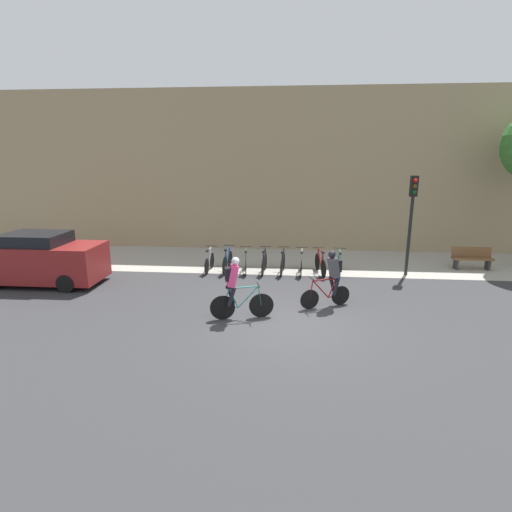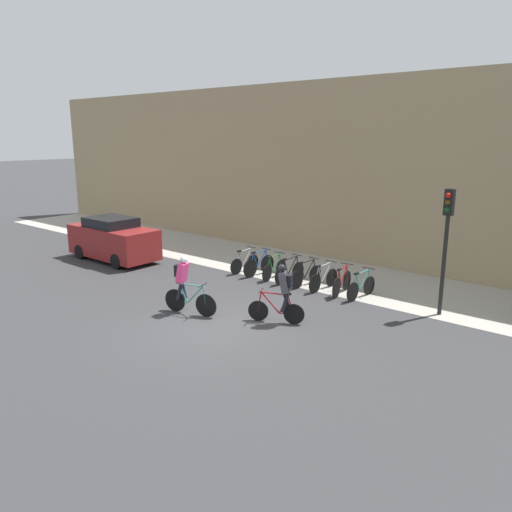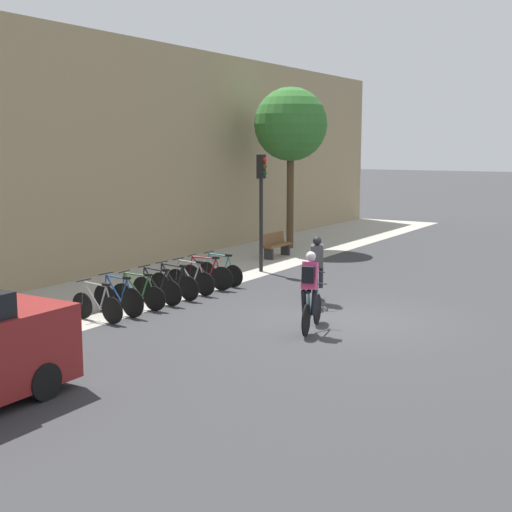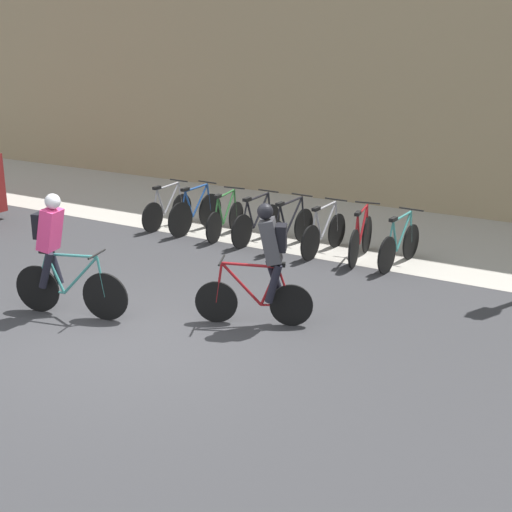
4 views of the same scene
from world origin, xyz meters
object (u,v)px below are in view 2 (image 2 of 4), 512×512
object	(u,v)px
parked_bike_6	(342,282)
parked_bike_7	(361,287)
parked_bike_1	(259,265)
traffic_light_pole	(447,229)
cyclist_pink	(185,283)
cyclist_grey	(282,292)
parked_bike_5	(323,279)
parked_bike_3	(290,272)
parked_bike_4	(306,275)
parked_bike_2	(274,269)
parked_car	(113,240)
parked_bike_0	(245,263)

from	to	relation	value
parked_bike_6	parked_bike_7	size ratio (longest dim) A/B	1.02
parked_bike_1	traffic_light_pole	xyz separation A→B (m)	(6.94, 0.12, 2.19)
cyclist_pink	cyclist_grey	xyz separation A→B (m)	(2.75, 1.21, 0.00)
parked_bike_5	parked_bike_3	bearing A→B (deg)	179.99
parked_bike_7	parked_bike_4	bearing A→B (deg)	-179.99
parked_bike_2	parked_car	size ratio (longest dim) A/B	0.37
parked_bike_3	parked_bike_7	bearing A→B (deg)	-0.00
traffic_light_pole	parked_car	size ratio (longest dim) A/B	0.88
parked_bike_2	parked_bike_1	bearing A→B (deg)	179.87
parked_bike_6	parked_bike_7	world-z (taller)	parked_bike_6
parked_bike_3	traffic_light_pole	size ratio (longest dim) A/B	0.44
parked_bike_0	cyclist_pink	bearing A→B (deg)	-70.06
parked_bike_0	parked_bike_6	size ratio (longest dim) A/B	0.95
parked_bike_7	parked_bike_5	bearing A→B (deg)	-179.99
parked_bike_3	parked_bike_6	distance (m)	2.19
parked_bike_3	parked_bike_5	xyz separation A→B (m)	(1.46, -0.00, -0.00)
cyclist_grey	parked_car	size ratio (longest dim) A/B	0.41
parked_bike_2	parked_bike_7	distance (m)	3.64
parked_bike_3	parked_bike_4	world-z (taller)	same
parked_bike_2	parked_bike_7	size ratio (longest dim) A/B	0.97
parked_bike_7	parked_car	distance (m)	10.96
parked_bike_4	parked_bike_7	size ratio (longest dim) A/B	1.03
parked_bike_3	parked_car	xyz separation A→B (m)	(-7.83, -2.12, 0.50)
parked_bike_1	parked_bike_6	xyz separation A→B (m)	(3.65, -0.00, -0.01)
parked_bike_0	parked_bike_4	size ratio (longest dim) A/B	0.94
parked_bike_0	parked_bike_1	size ratio (longest dim) A/B	0.96
cyclist_grey	parked_bike_2	xyz separation A→B (m)	(-2.99, 3.47, -0.56)
parked_bike_0	parked_bike_1	xyz separation A→B (m)	(0.73, 0.00, 0.03)
parked_bike_2	parked_bike_5	distance (m)	2.19
cyclist_pink	cyclist_grey	world-z (taller)	cyclist_pink
parked_bike_5	parked_bike_2	bearing A→B (deg)	180.00
parked_bike_0	parked_bike_7	bearing A→B (deg)	-0.00
parked_bike_6	parked_bike_2	bearing A→B (deg)	-179.99
parked_bike_2	parked_bike_6	bearing A→B (deg)	0.01
parked_bike_1	cyclist_grey	bearing A→B (deg)	-43.05
traffic_light_pole	parked_car	world-z (taller)	traffic_light_pole
cyclist_pink	parked_bike_5	distance (m)	5.10
parked_bike_2	traffic_light_pole	distance (m)	6.60
cyclist_pink	parked_bike_4	bearing A→B (deg)	75.46
parked_bike_2	parked_car	world-z (taller)	parked_car
parked_bike_4	traffic_light_pole	size ratio (longest dim) A/B	0.45
traffic_light_pole	parked_car	xyz separation A→B (m)	(-13.31, -2.24, -1.71)
cyclist_grey	parked_bike_0	world-z (taller)	cyclist_grey
parked_bike_0	parked_bike_1	distance (m)	0.73
parked_bike_4	parked_bike_6	world-z (taller)	parked_bike_6
parked_bike_3	traffic_light_pole	xyz separation A→B (m)	(5.48, 0.12, 2.21)
parked_bike_0	parked_car	world-z (taller)	parked_car
parked_bike_2	parked_bike_6	xyz separation A→B (m)	(2.92, 0.00, 0.02)
cyclist_grey	cyclist_pink	bearing A→B (deg)	-156.23
parked_bike_2	parked_car	xyz separation A→B (m)	(-7.10, -2.12, 0.51)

